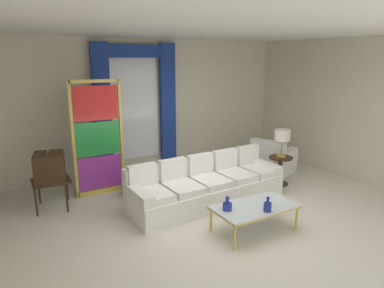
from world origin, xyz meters
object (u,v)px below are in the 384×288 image
Objects in this scene: peacock_figurine at (134,186)px; vintage_tv at (50,168)px; bottle_crystal_tall at (227,205)px; couch_white_long at (205,185)px; stained_glass_divider at (98,141)px; armchair_white at (272,160)px; round_side_table at (280,168)px; bottle_blue_decanter at (268,206)px; table_lamp_brass at (282,136)px; coffee_table at (255,208)px.

vintage_tv is at bearing 170.16° from peacock_figurine.
peacock_figurine is at bearing 108.11° from bottle_crystal_tall.
stained_glass_divider is at bearing 139.95° from couch_white_long.
armchair_white is 1.75× the size of round_side_table.
stained_glass_divider reaches higher than vintage_tv.
round_side_table is at bearing 28.53° from bottle_crystal_tall.
stained_glass_divider reaches higher than couch_white_long.
bottle_crystal_tall is 3.14m from vintage_tv.
vintage_tv is 0.61× the size of stained_glass_divider.
couch_white_long is at bearing -38.53° from peacock_figurine.
round_side_table is (2.88, -0.88, 0.14)m from peacock_figurine.
armchair_white reaches higher than round_side_table.
stained_glass_divider reaches higher than bottle_blue_decanter.
stained_glass_divider is 3.86× the size of table_lamp_brass.
vintage_tv is 1.52m from peacock_figurine.
table_lamp_brass reaches higher than coffee_table.
couch_white_long is 2.36× the size of coffee_table.
stained_glass_divider is at bearing 121.73° from coffee_table.
armchair_white is at bearing -10.42° from stained_glass_divider.
round_side_table is (2.20, 1.20, -0.13)m from bottle_crystal_tall.
vintage_tv is at bearing 132.06° from bottle_crystal_tall.
armchair_white reaches higher than bottle_blue_decanter.
vintage_tv reaches higher than round_side_table.
bottle_crystal_tall reaches higher than coffee_table.
bottle_blue_decanter is at bearing -138.49° from round_side_table.
couch_white_long is at bearing -40.05° from stained_glass_divider.
coffee_table is at bearing 98.66° from bottle_blue_decanter.
stained_glass_divider is 1.08m from peacock_figurine.
vintage_tv reaches higher than coffee_table.
stained_glass_divider reaches higher than armchair_white.
table_lamp_brass reaches higher than armchair_white.
bottle_crystal_tall is at bearing -65.17° from stained_glass_divider.
vintage_tv reaches higher than table_lamp_brass.
table_lamp_brass is at bearing -0.98° from couch_white_long.
coffee_table is 0.27m from bottle_blue_decanter.
table_lamp_brass is at bearing 41.51° from bottle_blue_decanter.
armchair_white is (2.59, 1.85, -0.19)m from bottle_crystal_tall.
bottle_crystal_tall is at bearing -107.39° from couch_white_long.
stained_glass_divider is at bearing 158.33° from round_side_table.
vintage_tv is (-2.54, 2.41, 0.35)m from coffee_table.
coffee_table is (0.06, -1.31, 0.07)m from couch_white_long.
coffee_table is 3.16m from stained_glass_divider.
bottle_crystal_tall is 2.20m from peacock_figurine.
peacock_figurine is 1.01× the size of round_side_table.
vintage_tv is (-2.09, 2.32, 0.25)m from bottle_crystal_tall.
vintage_tv is (-2.58, 2.65, 0.24)m from bottle_blue_decanter.
table_lamp_brass is (2.88, -0.88, 0.81)m from peacock_figurine.
peacock_figurine is at bearing -9.84° from vintage_tv.
stained_glass_divider reaches higher than peacock_figurine.
couch_white_long is at bearing 179.02° from round_side_table.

